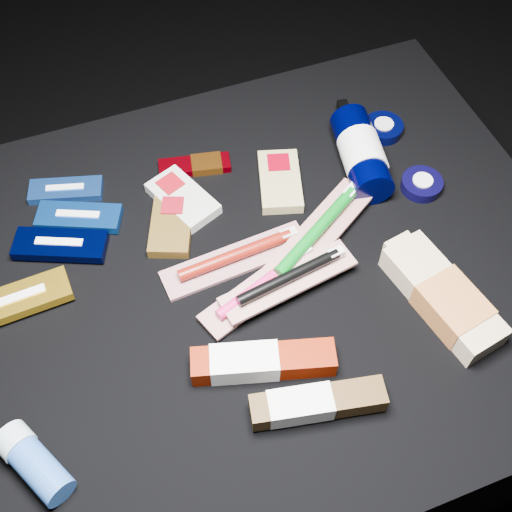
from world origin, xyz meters
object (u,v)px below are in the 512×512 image
object	(u,v)px
lotion_bottle	(361,153)
toothpaste_carton_red	(257,362)
deodorant_stick	(33,462)
bodywash_bottle	(444,298)

from	to	relation	value
lotion_bottle	toothpaste_carton_red	size ratio (longest dim) A/B	1.09
deodorant_stick	toothpaste_carton_red	size ratio (longest dim) A/B	0.59
toothpaste_carton_red	lotion_bottle	bearing A→B (deg)	60.31
lotion_bottle	toothpaste_carton_red	world-z (taller)	lotion_bottle
toothpaste_carton_red	deodorant_stick	bearing A→B (deg)	-158.28
bodywash_bottle	toothpaste_carton_red	distance (m)	0.28
bodywash_bottle	deodorant_stick	world-z (taller)	deodorant_stick
bodywash_bottle	toothpaste_carton_red	size ratio (longest dim) A/B	1.09
lotion_bottle	deodorant_stick	xyz separation A→B (m)	(-0.58, -0.31, -0.01)
bodywash_bottle	deodorant_stick	xyz separation A→B (m)	(-0.58, -0.03, 0.00)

